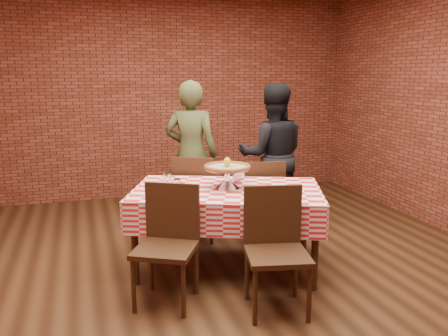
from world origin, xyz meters
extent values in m
plane|color=black|center=(0.00, 0.00, 0.00)|extent=(6.00, 6.00, 0.00)
plane|color=maroon|center=(0.00, 3.00, 1.45)|extent=(5.50, 0.00, 5.50)
cube|color=#3C2512|center=(0.03, 0.19, 0.38)|extent=(1.93, 1.54, 0.75)
cylinder|color=#C4B18D|center=(0.04, 0.22, 0.95)|extent=(0.46, 0.46, 0.03)
ellipsoid|color=yellow|center=(0.04, 0.22, 1.00)|extent=(0.07, 0.07, 0.09)
cylinder|color=white|center=(-0.42, 0.22, 0.82)|extent=(0.09, 0.09, 0.12)
cylinder|color=white|center=(-0.46, 0.49, 0.82)|extent=(0.09, 0.09, 0.12)
cylinder|color=white|center=(0.50, -0.06, 0.76)|extent=(0.20, 0.20, 0.01)
cube|color=white|center=(0.50, -0.21, 0.76)|extent=(0.05, 0.04, 0.00)
cube|color=white|center=(0.53, -0.12, 0.76)|extent=(0.06, 0.05, 0.00)
cube|color=silver|center=(0.22, 0.43, 0.83)|extent=(0.11, 0.09, 0.14)
imported|color=#454D29|center=(0.01, 1.50, 0.86)|extent=(0.74, 0.65, 1.72)
imported|color=black|center=(0.93, 1.26, 0.84)|extent=(0.96, 0.84, 1.68)
camera|label=1|loc=(-1.21, -3.71, 1.80)|focal=37.19mm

